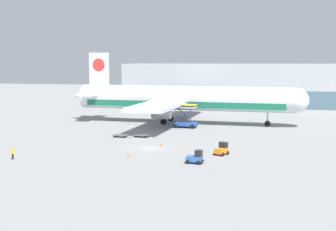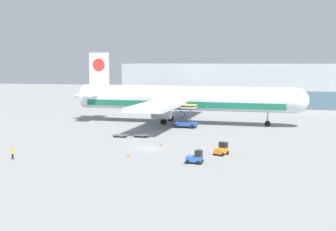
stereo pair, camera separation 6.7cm
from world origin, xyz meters
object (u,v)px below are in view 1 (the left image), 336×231
(ground_crew_far, at_px, (13,152))
(traffic_cone_far, at_px, (128,155))
(airplane_main, at_px, (181,99))
(traffic_cone_near, at_px, (161,144))
(scissor_lift_loader, at_px, (185,119))
(baggage_dolly_second, at_px, (141,135))
(baggage_tug_mid, at_px, (196,158))
(baggage_tug_foreground, at_px, (222,149))
(baggage_dolly_lead, at_px, (120,135))

(ground_crew_far, height_order, traffic_cone_far, ground_crew_far)
(airplane_main, distance_m, traffic_cone_near, 30.94)
(scissor_lift_loader, height_order, traffic_cone_far, scissor_lift_loader)
(airplane_main, distance_m, baggage_dolly_second, 23.04)
(ground_crew_far, bearing_deg, traffic_cone_near, 142.12)
(baggage_tug_mid, bearing_deg, traffic_cone_far, 174.96)
(ground_crew_far, xyz_separation_m, traffic_cone_far, (16.74, 5.55, -0.80))
(airplane_main, xyz_separation_m, traffic_cone_near, (2.54, -30.35, -5.47))
(airplane_main, xyz_separation_m, ground_crew_far, (-16.91, -46.47, -4.77))
(baggage_tug_mid, distance_m, ground_crew_far, 27.96)
(baggage_tug_foreground, distance_m, traffic_cone_near, 12.67)
(baggage_dolly_lead, distance_m, traffic_cone_far, 19.35)
(scissor_lift_loader, distance_m, baggage_tug_foreground, 31.25)
(baggage_tug_foreground, bearing_deg, baggage_dolly_second, 75.62)
(scissor_lift_loader, height_order, baggage_tug_foreground, scissor_lift_loader)
(traffic_cone_near, bearing_deg, ground_crew_far, -140.35)
(baggage_dolly_second, height_order, traffic_cone_far, traffic_cone_far)
(baggage_dolly_lead, xyz_separation_m, baggage_dolly_second, (4.02, 0.90, 0.00))
(ground_crew_far, height_order, traffic_cone_near, ground_crew_far)
(ground_crew_far, bearing_deg, baggage_tug_mid, 109.26)
(baggage_tug_mid, bearing_deg, traffic_cone_near, 129.44)
(baggage_dolly_lead, bearing_deg, baggage_tug_foreground, -25.92)
(scissor_lift_loader, relative_size, baggage_dolly_lead, 1.42)
(baggage_dolly_second, bearing_deg, ground_crew_far, -113.74)
(traffic_cone_far, bearing_deg, baggage_tug_foreground, 19.60)
(airplane_main, distance_m, baggage_tug_mid, 44.78)
(baggage_tug_foreground, relative_size, ground_crew_far, 1.55)
(airplane_main, height_order, baggage_tug_foreground, airplane_main)
(scissor_lift_loader, bearing_deg, traffic_cone_far, -91.72)
(scissor_lift_loader, height_order, baggage_dolly_second, scissor_lift_loader)
(baggage_dolly_second, xyz_separation_m, traffic_cone_near, (6.03, -8.23, -0.02))
(traffic_cone_near, bearing_deg, baggage_dolly_lead, 143.88)
(scissor_lift_loader, relative_size, traffic_cone_far, 9.48)
(baggage_dolly_second, xyz_separation_m, ground_crew_far, (-13.42, -24.35, 0.68))
(baggage_tug_mid, bearing_deg, baggage_tug_foreground, 73.58)
(baggage_tug_mid, bearing_deg, airplane_main, 110.59)
(scissor_lift_loader, relative_size, traffic_cone_near, 7.06)
(airplane_main, relative_size, baggage_dolly_lead, 15.47)
(baggage_tug_foreground, distance_m, baggage_dolly_lead, 25.01)
(baggage_tug_foreground, bearing_deg, scissor_lift_loader, 45.53)
(scissor_lift_loader, distance_m, traffic_cone_far, 34.21)
(baggage_tug_mid, relative_size, baggage_dolly_lead, 0.69)
(airplane_main, bearing_deg, baggage_tug_mid, -73.21)
(baggage_dolly_lead, xyz_separation_m, traffic_cone_near, (10.05, -7.33, -0.02))
(scissor_lift_loader, relative_size, baggage_tug_mid, 2.06)
(traffic_cone_far, bearing_deg, airplane_main, 89.76)
(airplane_main, height_order, scissor_lift_loader, airplane_main)
(baggage_tug_foreground, xyz_separation_m, baggage_dolly_second, (-17.41, 13.79, -0.49))
(scissor_lift_loader, xyz_separation_m, baggage_tug_foreground, (11.47, -29.05, -1.12))
(baggage_dolly_lead, relative_size, traffic_cone_near, 4.97)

